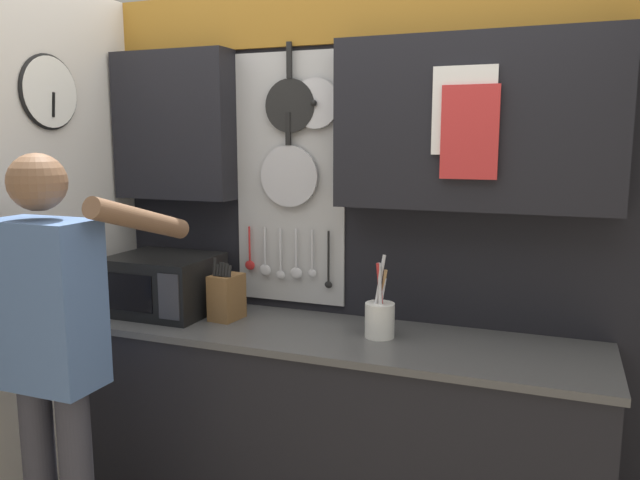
% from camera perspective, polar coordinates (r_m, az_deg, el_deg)
% --- Properties ---
extents(base_cabinet_counter, '(2.29, 0.59, 0.92)m').
position_cam_1_polar(base_cabinet_counter, '(2.81, 0.16, -17.37)').
color(base_cabinet_counter, black).
rests_on(base_cabinet_counter, ground_plane).
extents(back_wall_unit, '(2.86, 0.23, 2.37)m').
position_cam_1_polar(back_wall_unit, '(2.76, 2.69, 3.87)').
color(back_wall_unit, black).
rests_on(back_wall_unit, ground_plane).
extents(side_wall, '(0.07, 1.60, 2.37)m').
position_cam_1_polar(side_wall, '(2.88, -25.23, -1.92)').
color(side_wall, silver).
rests_on(side_wall, ground_plane).
extents(microwave, '(0.46, 0.39, 0.27)m').
position_cam_1_polar(microwave, '(2.99, -14.09, -3.92)').
color(microwave, black).
rests_on(microwave, base_cabinet_counter).
extents(knife_block, '(0.13, 0.16, 0.28)m').
position_cam_1_polar(knife_block, '(2.82, -8.54, -5.11)').
color(knife_block, brown).
rests_on(knife_block, base_cabinet_counter).
extents(utensil_crock, '(0.12, 0.12, 0.34)m').
position_cam_1_polar(utensil_crock, '(2.56, 5.49, -7.02)').
color(utensil_crock, white).
rests_on(utensil_crock, base_cabinet_counter).
extents(person, '(0.54, 0.65, 1.67)m').
position_cam_1_polar(person, '(2.51, -23.39, -8.26)').
color(person, '#383842').
rests_on(person, ground_plane).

